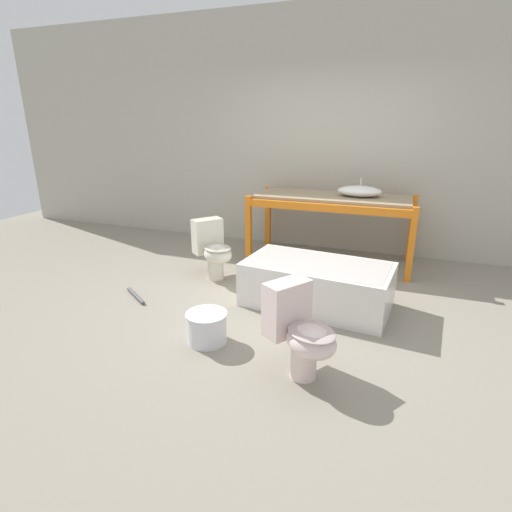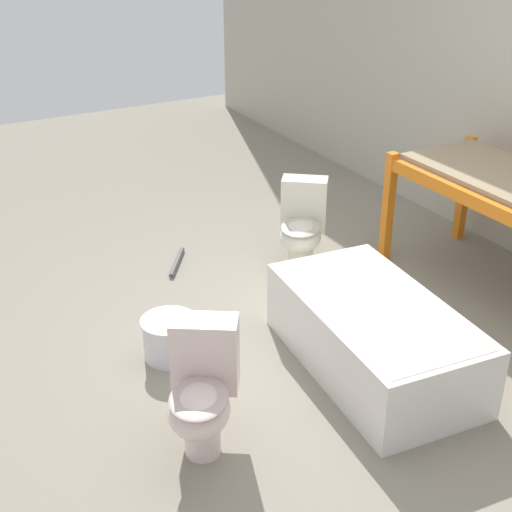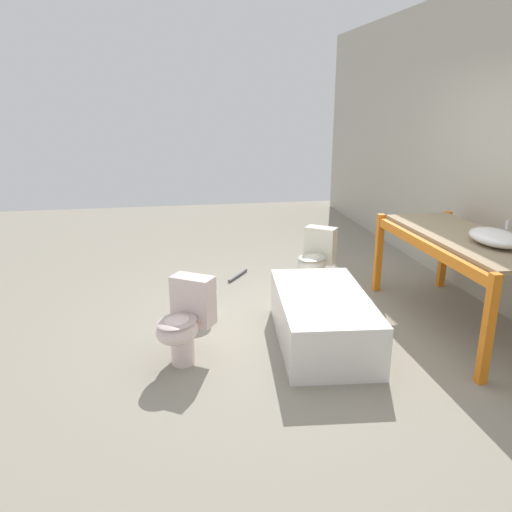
% 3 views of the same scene
% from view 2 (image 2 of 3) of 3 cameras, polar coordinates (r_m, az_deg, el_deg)
% --- Properties ---
extents(ground_plane, '(12.00, 12.00, 0.00)m').
position_cam_2_polar(ground_plane, '(4.64, 6.26, -6.81)').
color(ground_plane, gray).
extents(bathtub_main, '(1.48, 0.89, 0.44)m').
position_cam_2_polar(bathtub_main, '(4.31, 9.41, -5.94)').
color(bathtub_main, white).
rests_on(bathtub_main, ground_plane).
extents(toilet_near, '(0.63, 0.57, 0.68)m').
position_cam_2_polar(toilet_near, '(3.63, -4.34, -10.61)').
color(toilet_near, silver).
rests_on(toilet_near, ground_plane).
extents(toilet_far, '(0.63, 0.59, 0.68)m').
position_cam_2_polar(toilet_far, '(5.34, 3.70, 2.46)').
color(toilet_far, silver).
rests_on(toilet_far, ground_plane).
extents(bucket_white, '(0.35, 0.35, 0.26)m').
position_cam_2_polar(bucket_white, '(4.44, -6.93, -6.45)').
color(bucket_white, silver).
rests_on(bucket_white, ground_plane).
extents(loose_pipe, '(0.39, 0.29, 0.04)m').
position_cam_2_polar(loose_pipe, '(5.56, -6.33, -0.50)').
color(loose_pipe, '#4C4C51').
rests_on(loose_pipe, ground_plane).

